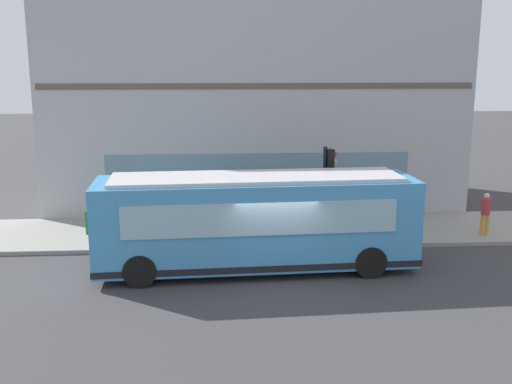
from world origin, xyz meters
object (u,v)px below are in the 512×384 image
city_bus_nearside (256,222)px  pedestrian_near_hydrant (167,202)px  traffic_light_near_corner (328,176)px  newspaper_vending_box (92,221)px  pedestrian_near_building_entrance (486,211)px  fire_hydrant (301,215)px

city_bus_nearside → pedestrian_near_hydrant: 5.80m
traffic_light_near_corner → city_bus_nearside: bearing=131.0°
city_bus_nearside → newspaper_vending_box: city_bus_nearside is taller
newspaper_vending_box → pedestrian_near_hydrant: bearing=-74.0°
city_bus_nearside → traffic_light_near_corner: (2.37, -2.73, 1.02)m
pedestrian_near_building_entrance → pedestrian_near_hydrant: 12.15m
fire_hydrant → pedestrian_near_building_entrance: 6.98m
fire_hydrant → pedestrian_near_hydrant: size_ratio=0.44×
traffic_light_near_corner → newspaper_vending_box: size_ratio=3.85×
traffic_light_near_corner → fire_hydrant: traffic_light_near_corner is taller
city_bus_nearside → pedestrian_near_building_entrance: bearing=-72.1°
traffic_light_near_corner → pedestrian_near_hydrant: bearing=67.4°
pedestrian_near_building_entrance → pedestrian_near_hydrant: bearing=80.5°
traffic_light_near_corner → pedestrian_near_building_entrance: traffic_light_near_corner is taller
city_bus_nearside → pedestrian_near_building_entrance: size_ratio=6.36×
fire_hydrant → traffic_light_near_corner: bearing=-166.7°
city_bus_nearside → fire_hydrant: 5.40m
traffic_light_near_corner → newspaper_vending_box: (1.67, 8.69, -1.97)m
traffic_light_near_corner → fire_hydrant: size_ratio=4.69×
fire_hydrant → pedestrian_near_building_entrance: pedestrian_near_building_entrance is taller
traffic_light_near_corner → pedestrian_near_building_entrance: size_ratio=2.17×
city_bus_nearside → traffic_light_near_corner: size_ratio=2.93×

